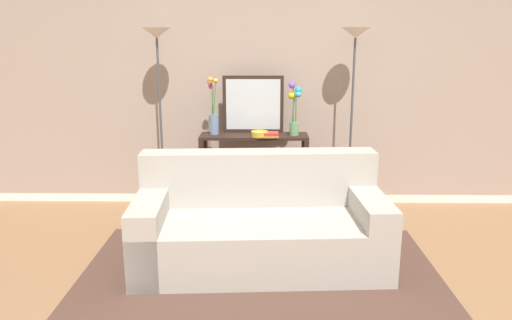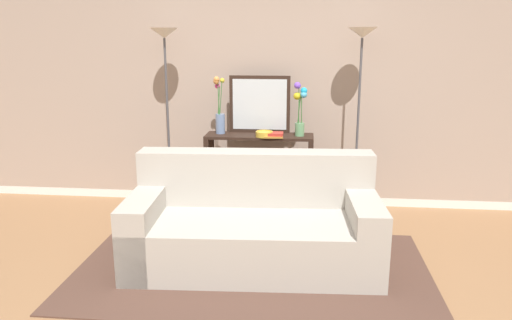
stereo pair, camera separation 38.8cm
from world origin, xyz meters
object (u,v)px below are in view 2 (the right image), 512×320
Objects in this scene: floor_lamp_left at (166,70)px; vase_short_flowers at (300,109)px; book_row_under_console at (229,206)px; vase_tall_flowers at (220,112)px; fruit_bowl at (264,134)px; wall_mirror at (260,104)px; floor_lamp_right at (361,71)px; couch at (254,227)px; console_table at (259,161)px; book_stack at (274,135)px.

floor_lamp_left reaches higher than vase_short_flowers.
book_row_under_console is (0.62, 0.03, -1.44)m from floor_lamp_left.
vase_tall_flowers is 3.40× the size of fruit_bowl.
fruit_bowl is at bearing -13.78° from book_row_under_console.
vase_tall_flowers is at bearing -166.52° from wall_mirror.
floor_lamp_left is at bearing 180.00° from floor_lamp_right.
book_row_under_console is (0.09, -0.03, -1.01)m from vase_tall_flowers.
couch is 1.21m from console_table.
wall_mirror reaches higher than console_table.
floor_lamp_right is at bearing 51.41° from couch.
book_stack reaches higher than couch.
console_table is at bearing 0.00° from book_row_under_console.
floor_lamp_right is (1.93, 0.00, 0.00)m from floor_lamp_left.
book_stack is (0.17, -0.23, -0.27)m from wall_mirror.
wall_mirror reaches higher than couch.
vase_short_flowers is 1.29m from book_row_under_console.
vase_short_flowers is 0.44m from fruit_bowl.
floor_lamp_left is 1.27m from book_stack.
couch is at bearing -89.34° from fruit_bowl.
book_row_under_console is at bearing -19.91° from vase_tall_flowers.
fruit_bowl is (1.00, -0.06, -0.63)m from floor_lamp_left.
book_stack reaches higher than console_table.
vase_tall_flowers is (0.53, 0.07, -0.43)m from floor_lamp_left.
couch is 1.55m from wall_mirror.
wall_mirror is at bearing 13.48° from vase_tall_flowers.
floor_lamp_left is 10.97× the size of fruit_bowl.
vase_tall_flowers is at bearing 6.99° from floor_lamp_left.
couch is 1.84× the size of console_table.
fruit_bowl is (-0.01, 1.09, 0.56)m from couch.
floor_lamp_right reaches higher than vase_tall_flowers.
floor_lamp_left reaches higher than book_stack.
console_table is 1.36m from floor_lamp_right.
couch is 1.07× the size of floor_lamp_left.
book_row_under_console is (-0.31, -0.13, -1.08)m from wall_mirror.
fruit_bowl is at bearing -58.20° from console_table.
vase_short_flowers is 0.37m from book_stack.
floor_lamp_right is 1.95m from book_row_under_console.
floor_lamp_right is (0.99, -0.03, 0.94)m from console_table.
vase_tall_flowers reaches higher than console_table.
floor_lamp_right reaches higher than floor_lamp_left.
couch is 1.51m from vase_tall_flowers.
vase_tall_flowers is 0.83m from vase_short_flowers.
vase_tall_flowers is 1.09× the size of vase_short_flowers.
couch is at bearing -71.57° from book_row_under_console.
fruit_bowl is (0.47, -0.13, -0.19)m from vase_tall_flowers.
floor_lamp_left is 1.93m from floor_lamp_right.
fruit_bowl is at bearing -3.54° from floor_lamp_left.
vase_tall_flowers reaches higher than fruit_bowl.
vase_short_flowers is at bearing 73.87° from couch.
book_row_under_console is (-0.38, 0.09, -0.82)m from fruit_bowl.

